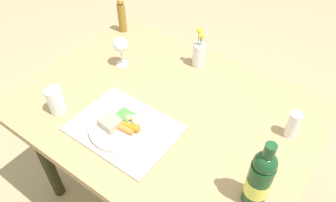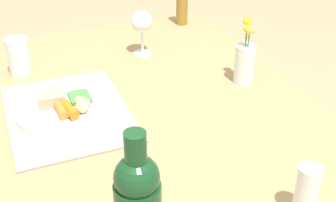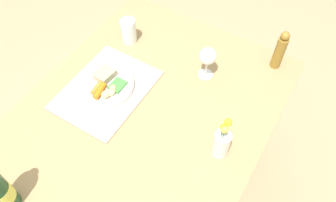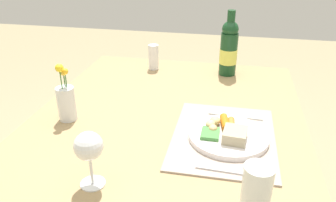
# 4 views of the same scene
# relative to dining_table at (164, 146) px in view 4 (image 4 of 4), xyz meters

# --- Properties ---
(dining_table) EXTENTS (1.29, 0.95, 0.76)m
(dining_table) POSITION_rel_dining_table_xyz_m (0.00, 0.00, 0.00)
(dining_table) COLOR #9E8257
(dining_table) RESTS_ON ground_plane
(placemat) EXTENTS (0.42, 0.32, 0.01)m
(placemat) POSITION_rel_dining_table_xyz_m (-0.05, -0.20, 0.09)
(placemat) COLOR #A49386
(placemat) RESTS_ON dining_table
(dinner_plate) EXTENTS (0.25, 0.25, 0.05)m
(dinner_plate) POSITION_rel_dining_table_xyz_m (-0.06, -0.22, 0.11)
(dinner_plate) COLOR white
(dinner_plate) RESTS_ON placemat
(fork) EXTENTS (0.03, 0.19, 0.00)m
(fork) POSITION_rel_dining_table_xyz_m (-0.23, -0.23, 0.10)
(fork) COLOR silver
(fork) RESTS_ON placemat
(knife) EXTENTS (0.03, 0.19, 0.00)m
(knife) POSITION_rel_dining_table_xyz_m (0.09, -0.24, 0.10)
(knife) COLOR silver
(knife) RESTS_ON placemat
(wine_bottle) EXTENTS (0.08, 0.08, 0.29)m
(wine_bottle) POSITION_rel_dining_table_xyz_m (0.51, -0.19, 0.21)
(wine_bottle) COLOR #164020
(wine_bottle) RESTS_ON dining_table
(water_tumbler) EXTENTS (0.07, 0.07, 0.12)m
(water_tumbler) POSITION_rel_dining_table_xyz_m (-0.35, -0.29, 0.14)
(water_tumbler) COLOR silver
(water_tumbler) RESTS_ON dining_table
(wine_glass) EXTENTS (0.07, 0.07, 0.15)m
(wine_glass) POSITION_rel_dining_table_xyz_m (-0.34, 0.12, 0.20)
(wine_glass) COLOR white
(wine_glass) RESTS_ON dining_table
(flower_vase) EXTENTS (0.06, 0.06, 0.21)m
(flower_vase) POSITION_rel_dining_table_xyz_m (-0.03, 0.34, 0.16)
(flower_vase) COLOR silver
(flower_vase) RESTS_ON dining_table
(salt_shaker) EXTENTS (0.05, 0.05, 0.12)m
(salt_shaker) POSITION_rel_dining_table_xyz_m (0.51, 0.16, 0.15)
(salt_shaker) COLOR white
(salt_shaker) RESTS_ON dining_table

